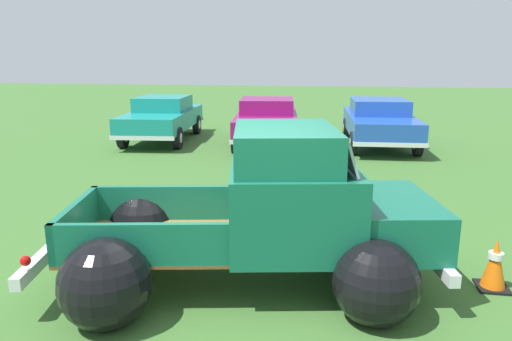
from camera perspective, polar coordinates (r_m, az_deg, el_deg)
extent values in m
plane|color=#3D6B2D|center=(6.05, -2.08, -13.09)|extent=(80.00, 80.00, 0.00)
cylinder|color=black|center=(6.83, 10.38, -6.66)|extent=(0.79, 0.35, 0.76)
cylinder|color=silver|center=(6.83, 10.38, -6.66)|extent=(0.38, 0.29, 0.34)
cylinder|color=black|center=(5.27, 14.09, -13.15)|extent=(0.79, 0.35, 0.76)
cylinder|color=silver|center=(5.27, 14.09, -13.15)|extent=(0.38, 0.29, 0.34)
cylinder|color=black|center=(6.86, -13.39, -6.72)|extent=(0.79, 0.35, 0.76)
cylinder|color=silver|center=(6.86, -13.39, -6.72)|extent=(0.38, 0.29, 0.34)
cylinder|color=black|center=(5.31, -17.43, -13.16)|extent=(0.79, 0.35, 0.76)
cylinder|color=silver|center=(5.31, -17.43, -13.16)|extent=(0.38, 0.29, 0.34)
sphere|color=black|center=(6.89, -13.33, -6.11)|extent=(1.11, 1.11, 0.96)
sphere|color=black|center=(5.24, -17.63, -12.81)|extent=(1.11, 1.11, 0.96)
cube|color=olive|center=(5.93, -11.44, -8.24)|extent=(2.29, 1.87, 0.04)
cube|color=#14664C|center=(6.53, -10.40, -4.00)|extent=(2.03, 0.44, 0.50)
cube|color=#14664C|center=(5.18, -13.01, -8.84)|extent=(2.03, 0.44, 0.50)
cube|color=#14664C|center=(5.75, -1.79, -6.21)|extent=(0.35, 1.53, 0.50)
cube|color=#14664C|center=(6.11, -20.72, -5.91)|extent=(0.35, 1.53, 0.50)
cube|color=#14664C|center=(5.70, 4.40, -4.03)|extent=(1.72, 1.93, 0.95)
cube|color=#14664C|center=(5.52, 3.50, 2.90)|extent=(1.40, 1.72, 0.45)
cube|color=#8CADB7|center=(5.61, 10.08, 2.68)|extent=(0.40, 1.46, 0.38)
cube|color=#14664C|center=(5.95, 14.53, -5.70)|extent=(1.51, 1.81, 0.55)
sphere|color=black|center=(6.84, 10.35, -6.26)|extent=(1.07, 1.07, 0.92)
sphere|color=black|center=(5.23, 14.20, -12.90)|extent=(1.07, 1.07, 0.92)
cube|color=silver|center=(6.32, -23.11, -8.48)|extent=(0.46, 1.97, 0.14)
cube|color=silver|center=(6.23, 19.20, -8.45)|extent=(0.46, 1.97, 0.14)
sphere|color=red|center=(6.94, -20.54, -4.73)|extent=(0.13, 0.13, 0.11)
sphere|color=red|center=(5.57, -25.92, -9.73)|extent=(0.13, 0.13, 0.11)
cylinder|color=black|center=(14.46, -9.37, 3.87)|extent=(0.25, 0.67, 0.66)
cylinder|color=silver|center=(14.46, -9.37, 3.87)|extent=(0.24, 0.31, 0.30)
cylinder|color=black|center=(14.94, -15.68, 3.85)|extent=(0.25, 0.67, 0.66)
cylinder|color=silver|center=(14.94, -15.68, 3.85)|extent=(0.24, 0.31, 0.30)
cylinder|color=black|center=(17.26, -7.11, 5.49)|extent=(0.25, 0.67, 0.66)
cylinder|color=silver|center=(17.26, -7.11, 5.49)|extent=(0.24, 0.31, 0.30)
cylinder|color=black|center=(17.67, -12.50, 5.46)|extent=(0.25, 0.67, 0.66)
cylinder|color=silver|center=(17.67, -12.50, 5.46)|extent=(0.24, 0.31, 0.30)
cube|color=teal|center=(16.01, -11.15, 6.07)|extent=(2.18, 4.68, 0.55)
cube|color=teal|center=(16.12, -11.06, 7.92)|extent=(1.72, 2.03, 0.45)
cube|color=silver|center=(18.18, -9.26, 6.21)|extent=(1.87, 0.25, 0.12)
cube|color=silver|center=(13.93, -13.52, 3.81)|extent=(1.87, 0.25, 0.12)
cylinder|color=black|center=(13.62, 4.78, 3.41)|extent=(0.27, 0.68, 0.66)
cylinder|color=silver|center=(13.62, 4.78, 3.41)|extent=(0.24, 0.32, 0.30)
cylinder|color=black|center=(13.68, -2.51, 3.49)|extent=(0.27, 0.68, 0.66)
cylinder|color=silver|center=(13.68, -2.51, 3.49)|extent=(0.24, 0.32, 0.30)
cylinder|color=black|center=(16.31, 4.48, 5.09)|extent=(0.27, 0.68, 0.66)
cylinder|color=silver|center=(16.31, 4.48, 5.09)|extent=(0.24, 0.32, 0.30)
cylinder|color=black|center=(16.36, -1.62, 5.15)|extent=(0.27, 0.68, 0.66)
cylinder|color=silver|center=(16.36, -1.62, 5.15)|extent=(0.24, 0.32, 0.30)
cube|color=#8C1466|center=(14.91, 1.30, 5.79)|extent=(2.30, 4.44, 0.55)
cube|color=#8C1466|center=(15.02, 1.33, 7.77)|extent=(1.80, 1.95, 0.45)
cube|color=silver|center=(17.02, 1.49, 5.89)|extent=(1.91, 0.31, 0.12)
cube|color=silver|center=(12.89, 1.03, 3.42)|extent=(1.91, 0.31, 0.12)
cylinder|color=black|center=(13.96, 18.84, 2.98)|extent=(0.23, 0.67, 0.66)
cylinder|color=silver|center=(13.96, 18.84, 2.98)|extent=(0.22, 0.31, 0.30)
cylinder|color=black|center=(13.69, 11.62, 3.24)|extent=(0.23, 0.67, 0.66)
cylinder|color=silver|center=(13.69, 11.62, 3.24)|extent=(0.22, 0.31, 0.30)
cylinder|color=black|center=(16.83, 16.78, 4.82)|extent=(0.23, 0.67, 0.66)
cylinder|color=silver|center=(16.83, 16.78, 4.82)|extent=(0.22, 0.31, 0.30)
cylinder|color=black|center=(16.60, 10.78, 5.04)|extent=(0.23, 0.67, 0.66)
cylinder|color=silver|center=(16.60, 10.78, 5.04)|extent=(0.22, 0.31, 0.30)
cube|color=blue|center=(15.19, 14.55, 5.51)|extent=(2.08, 4.70, 0.55)
cube|color=blue|center=(15.31, 14.57, 7.45)|extent=(1.72, 2.01, 0.45)
cube|color=silver|center=(17.45, 13.51, 5.71)|extent=(1.94, 0.19, 0.12)
cube|color=silver|center=(13.01, 15.80, 3.01)|extent=(1.94, 0.19, 0.12)
cube|color=black|center=(6.52, 26.45, -12.39)|extent=(0.36, 0.36, 0.03)
cone|color=orange|center=(6.40, 26.75, -9.84)|extent=(0.28, 0.28, 0.60)
cylinder|color=white|center=(6.37, 26.84, -9.10)|extent=(0.17, 0.17, 0.08)
cube|color=black|center=(8.45, 17.66, -5.74)|extent=(0.36, 0.36, 0.03)
cone|color=orange|center=(8.36, 17.82, -3.70)|extent=(0.28, 0.28, 0.60)
cylinder|color=white|center=(8.33, 17.86, -3.10)|extent=(0.17, 0.17, 0.08)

